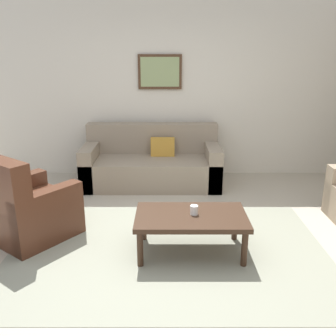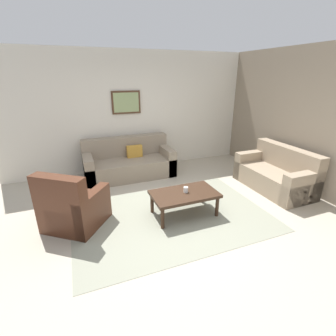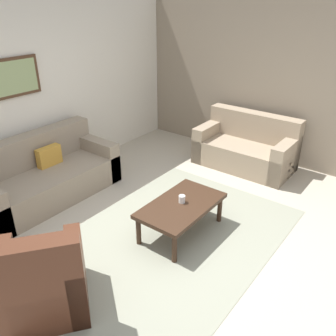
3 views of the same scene
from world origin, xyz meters
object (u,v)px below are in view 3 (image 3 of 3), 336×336
at_px(framed_artwork, 16,77).
at_px(couch_main, 43,177).
at_px(armchair_leather, 40,286).
at_px(cup, 182,199).
at_px(couch_loveseat, 247,148).
at_px(coffee_table, 181,207).

bearing_deg(framed_artwork, couch_main, -105.96).
relative_size(armchair_leather, cup, 12.21).
relative_size(couch_loveseat, armchair_leather, 1.42).
relative_size(couch_main, armchair_leather, 1.81).
height_order(couch_main, cup, couch_main).
bearing_deg(armchair_leather, couch_loveseat, -1.02).
xyz_separation_m(couch_loveseat, armchair_leather, (-4.01, 0.07, 0.01)).
bearing_deg(armchair_leather, framed_artwork, 57.55).
height_order(armchair_leather, cup, armchair_leather).
distance_m(coffee_table, framed_artwork, 2.86).
bearing_deg(framed_artwork, armchair_leather, -122.45).
height_order(couch_loveseat, framed_artwork, framed_artwork).
relative_size(coffee_table, cup, 11.98).
distance_m(coffee_table, cup, 0.10).
bearing_deg(coffee_table, framed_artwork, 97.95).
height_order(couch_loveseat, armchair_leather, armchair_leather).
height_order(armchair_leather, framed_artwork, framed_artwork).
distance_m(armchair_leather, framed_artwork, 2.96).
xyz_separation_m(couch_loveseat, coffee_table, (-2.25, -0.23, 0.06)).
bearing_deg(coffee_table, couch_loveseat, 5.86).
xyz_separation_m(couch_main, framed_artwork, (0.12, 0.42, 1.35)).
relative_size(couch_main, couch_loveseat, 1.28).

